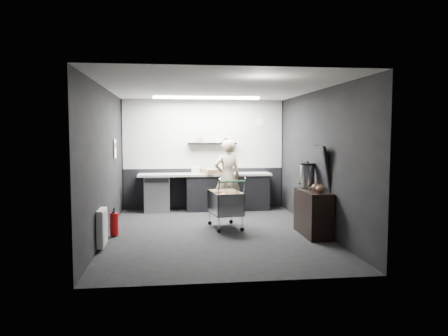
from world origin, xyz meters
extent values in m
plane|color=black|center=(0.00, 0.00, 0.00)|extent=(5.50, 5.50, 0.00)
plane|color=silver|center=(0.00, 0.00, 2.70)|extent=(5.50, 5.50, 0.00)
plane|color=black|center=(0.00, 2.75, 1.35)|extent=(5.50, 0.00, 5.50)
plane|color=black|center=(0.00, -2.75, 1.35)|extent=(5.50, 0.00, 5.50)
plane|color=black|center=(-2.00, 0.00, 1.35)|extent=(0.00, 5.50, 5.50)
plane|color=black|center=(2.00, 0.00, 1.35)|extent=(0.00, 5.50, 5.50)
cube|color=#BABAB5|center=(0.00, 2.73, 1.85)|extent=(3.95, 0.02, 1.70)
cube|color=black|center=(0.00, 2.73, 0.50)|extent=(3.95, 0.02, 1.00)
cube|color=black|center=(0.20, 2.62, 1.62)|extent=(1.20, 0.22, 0.04)
cylinder|color=white|center=(1.40, 2.72, 2.15)|extent=(0.20, 0.03, 0.20)
cube|color=white|center=(-1.98, 1.30, 1.55)|extent=(0.02, 0.30, 0.40)
cube|color=#B3161F|center=(-1.98, 1.30, 1.62)|extent=(0.02, 0.22, 0.10)
cube|color=white|center=(-1.94, -0.90, 0.35)|extent=(0.10, 0.50, 0.60)
cube|color=white|center=(0.00, 1.85, 2.67)|extent=(2.40, 0.20, 0.04)
cube|color=black|center=(0.55, 2.42, 0.42)|extent=(2.00, 0.56, 0.85)
cube|color=#ABAAA6|center=(0.00, 2.42, 0.88)|extent=(3.20, 0.60, 0.05)
cube|color=#9EA0A5|center=(-1.15, 2.42, 0.42)|extent=(0.60, 0.58, 0.85)
cube|color=black|center=(-1.15, 2.12, 0.78)|extent=(0.56, 0.02, 0.10)
imported|color=beige|center=(0.49, 1.97, 0.86)|extent=(0.68, 0.49, 1.72)
cube|color=silver|center=(0.25, 0.39, 0.30)|extent=(0.65, 0.90, 0.02)
cube|color=silver|center=(-0.01, 0.39, 0.51)|extent=(0.14, 0.82, 0.44)
cube|color=silver|center=(0.50, 0.39, 0.51)|extent=(0.14, 0.82, 0.44)
cube|color=silver|center=(0.25, -0.02, 0.51)|extent=(0.53, 0.10, 0.44)
cube|color=silver|center=(0.25, 0.79, 0.51)|extent=(0.53, 0.10, 0.44)
cylinder|color=silver|center=(0.02, 0.01, 0.17)|extent=(0.02, 0.02, 0.29)
cylinder|color=silver|center=(0.47, 0.01, 0.17)|extent=(0.02, 0.02, 0.29)
cylinder|color=silver|center=(0.02, 0.76, 0.17)|extent=(0.02, 0.02, 0.29)
cylinder|color=silver|center=(0.47, 0.76, 0.17)|extent=(0.02, 0.02, 0.29)
cylinder|color=#268C42|center=(0.25, -0.08, 0.98)|extent=(0.54, 0.11, 0.03)
cube|color=olive|center=(0.13, 0.48, 0.50)|extent=(0.28, 0.32, 0.37)
cube|color=olive|center=(0.38, 0.27, 0.48)|extent=(0.25, 0.30, 0.33)
cylinder|color=black|center=(0.02, 0.01, 0.04)|extent=(0.08, 0.04, 0.08)
cylinder|color=black|center=(0.02, 0.76, 0.04)|extent=(0.08, 0.04, 0.08)
cylinder|color=black|center=(0.47, 0.01, 0.04)|extent=(0.08, 0.04, 0.08)
cylinder|color=black|center=(0.47, 0.76, 0.04)|extent=(0.08, 0.04, 0.08)
cube|color=black|center=(1.77, -0.40, 0.41)|extent=(0.41, 1.10, 0.83)
cylinder|color=silver|center=(1.77, -0.03, 1.06)|extent=(0.28, 0.28, 0.42)
cylinder|color=black|center=(1.77, -0.03, 1.29)|extent=(0.28, 0.28, 0.04)
sphere|color=black|center=(1.77, -0.03, 1.32)|extent=(0.05, 0.05, 0.05)
ellipsoid|color=brown|center=(1.77, -0.54, 0.90)|extent=(0.17, 0.17, 0.13)
ellipsoid|color=brown|center=(1.77, -0.77, 0.90)|extent=(0.17, 0.17, 0.13)
cube|color=black|center=(1.94, -0.35, 1.24)|extent=(0.19, 0.64, 0.82)
cube|color=black|center=(1.92, -0.35, 1.24)|extent=(0.13, 0.55, 0.71)
cylinder|color=#B10B0E|center=(-1.85, -0.06, 0.23)|extent=(0.15, 0.15, 0.41)
cone|color=black|center=(-1.85, -0.06, 0.46)|extent=(0.10, 0.10, 0.06)
cylinder|color=black|center=(-1.85, -0.06, 0.50)|extent=(0.03, 0.03, 0.06)
cube|color=#886948|center=(0.25, 2.37, 0.96)|extent=(0.68, 0.59, 0.11)
cylinder|color=silver|center=(0.46, 2.42, 0.99)|extent=(0.18, 0.18, 0.18)
cube|color=white|center=(-0.22, 2.37, 0.98)|extent=(0.21, 0.18, 0.17)
camera|label=1|loc=(-0.82, -8.07, 1.89)|focal=35.00mm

